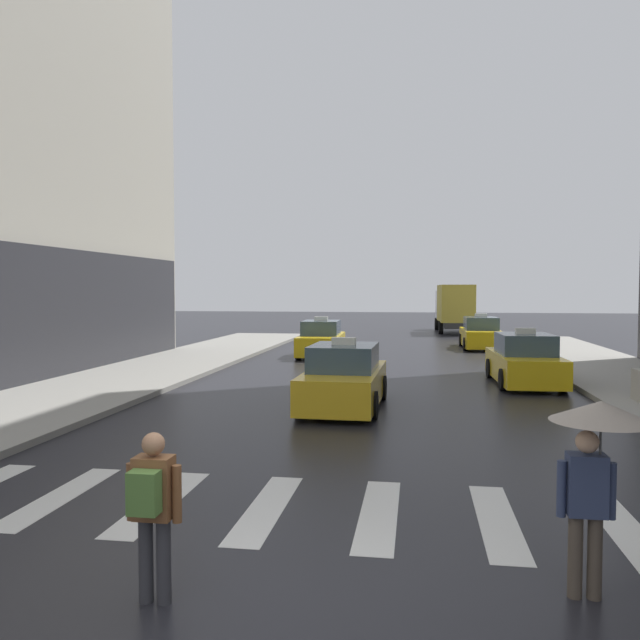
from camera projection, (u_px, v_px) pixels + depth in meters
name	position (u px, v px, depth m)	size (l,w,h in m)	color
ground_plane	(272.00, 627.00, 5.61)	(160.00, 160.00, 0.00)	black
crosswalk_markings	(322.00, 510.00, 8.57)	(11.30, 2.80, 0.01)	silver
taxi_lead	(344.00, 379.00, 16.04)	(2.02, 4.58, 1.80)	gold
taxi_second	(524.00, 362.00, 19.96)	(2.04, 4.59, 1.80)	yellow
taxi_third	(321.00, 340.00, 28.48)	(2.03, 4.59, 1.80)	yellow
taxi_fourth	(481.00, 334.00, 32.24)	(1.96, 4.55, 1.80)	yellow
box_truck	(454.00, 306.00, 44.15)	(2.46, 7.60, 3.35)	#2D2D2D
pedestrian_with_umbrella	(596.00, 445.00, 6.06)	(0.96, 0.96, 1.94)	#473D33
pedestrian_with_backpack	(153.00, 504.00, 5.97)	(0.55, 0.43, 1.65)	#333338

